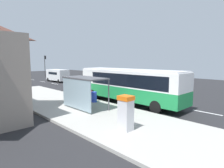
{
  "coord_description": "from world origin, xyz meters",
  "views": [
    {
      "loc": [
        -14.93,
        -11.27,
        4.03
      ],
      "look_at": [
        -1.0,
        3.36,
        1.5
      ],
      "focal_mm": 30.47,
      "sensor_mm": 36.0,
      "label": 1
    }
  ],
  "objects_px": {
    "bus": "(128,84)",
    "recycling_bin_red": "(89,96)",
    "traffic_light_near_side": "(45,63)",
    "white_van": "(58,75)",
    "traffic_light_far_side": "(5,64)",
    "sedan_near": "(23,73)",
    "recycling_bin_yellow": "(85,95)",
    "ticket_machine": "(126,113)",
    "bus_shelter": "(82,85)",
    "recycling_bin_blue": "(94,97)"
  },
  "relations": [
    {
      "from": "ticket_machine",
      "to": "recycling_bin_blue",
      "type": "bearing_deg",
      "value": 65.1
    },
    {
      "from": "recycling_bin_yellow",
      "to": "bus_shelter",
      "type": "bearing_deg",
      "value": -129.76
    },
    {
      "from": "bus_shelter",
      "to": "recycling_bin_yellow",
      "type": "bearing_deg",
      "value": 50.24
    },
    {
      "from": "recycling_bin_yellow",
      "to": "traffic_light_near_side",
      "type": "distance_m",
      "value": 31.89
    },
    {
      "from": "recycling_bin_red",
      "to": "recycling_bin_yellow",
      "type": "bearing_deg",
      "value": 90.0
    },
    {
      "from": "bus",
      "to": "white_van",
      "type": "height_order",
      "value": "bus"
    },
    {
      "from": "ticket_machine",
      "to": "recycling_bin_red",
      "type": "bearing_deg",
      "value": 67.16
    },
    {
      "from": "recycling_bin_red",
      "to": "traffic_light_near_side",
      "type": "bearing_deg",
      "value": 72.6
    },
    {
      "from": "ticket_machine",
      "to": "bus_shelter",
      "type": "xyz_separation_m",
      "value": [
        0.98,
        5.61,
        0.93
      ]
    },
    {
      "from": "traffic_light_near_side",
      "to": "bus",
      "type": "bearing_deg",
      "value": -102.08
    },
    {
      "from": "sedan_near",
      "to": "traffic_light_near_side",
      "type": "bearing_deg",
      "value": -63.63
    },
    {
      "from": "white_van",
      "to": "bus",
      "type": "bearing_deg",
      "value": -100.46
    },
    {
      "from": "recycling_bin_blue",
      "to": "traffic_light_near_side",
      "type": "relative_size",
      "value": 0.18
    },
    {
      "from": "recycling_bin_yellow",
      "to": "recycling_bin_red",
      "type": "bearing_deg",
      "value": -90.0
    },
    {
      "from": "ticket_machine",
      "to": "bus_shelter",
      "type": "distance_m",
      "value": 5.77
    },
    {
      "from": "recycling_bin_yellow",
      "to": "traffic_light_near_side",
      "type": "relative_size",
      "value": 0.18
    },
    {
      "from": "sedan_near",
      "to": "recycling_bin_blue",
      "type": "bearing_deg",
      "value": -99.68
    },
    {
      "from": "recycling_bin_yellow",
      "to": "traffic_light_far_side",
      "type": "distance_m",
      "value": 31.17
    },
    {
      "from": "recycling_bin_red",
      "to": "bus_shelter",
      "type": "distance_m",
      "value": 3.29
    },
    {
      "from": "sedan_near",
      "to": "traffic_light_near_side",
      "type": "height_order",
      "value": "traffic_light_near_side"
    },
    {
      "from": "sedan_near",
      "to": "bus_shelter",
      "type": "relative_size",
      "value": 1.1
    },
    {
      "from": "recycling_bin_blue",
      "to": "traffic_light_far_side",
      "type": "height_order",
      "value": "traffic_light_far_side"
    },
    {
      "from": "bus",
      "to": "traffic_light_far_side",
      "type": "distance_m",
      "value": 34.54
    },
    {
      "from": "recycling_bin_yellow",
      "to": "sedan_near",
      "type": "bearing_deg",
      "value": 79.96
    },
    {
      "from": "traffic_light_near_side",
      "to": "ticket_machine",
      "type": "bearing_deg",
      "value": -108.5
    },
    {
      "from": "sedan_near",
      "to": "recycling_bin_blue",
      "type": "xyz_separation_m",
      "value": [
        -6.5,
        -38.1,
        -0.14
      ]
    },
    {
      "from": "sedan_near",
      "to": "white_van",
      "type": "bearing_deg",
      "value": -90.3
    },
    {
      "from": "sedan_near",
      "to": "recycling_bin_yellow",
      "type": "distance_m",
      "value": 37.27
    },
    {
      "from": "white_van",
      "to": "bus_shelter",
      "type": "distance_m",
      "value": 22.16
    },
    {
      "from": "recycling_bin_red",
      "to": "traffic_light_near_side",
      "type": "relative_size",
      "value": 0.18
    },
    {
      "from": "bus",
      "to": "ticket_machine",
      "type": "relative_size",
      "value": 5.69
    },
    {
      "from": "recycling_bin_blue",
      "to": "white_van",
      "type": "bearing_deg",
      "value": 71.52
    },
    {
      "from": "recycling_bin_red",
      "to": "recycling_bin_yellow",
      "type": "xyz_separation_m",
      "value": [
        0.0,
        0.7,
        0.0
      ]
    },
    {
      "from": "white_van",
      "to": "recycling_bin_red",
      "type": "relative_size",
      "value": 5.53
    },
    {
      "from": "white_van",
      "to": "recycling_bin_red",
      "type": "distance_m",
      "value": 19.54
    },
    {
      "from": "ticket_machine",
      "to": "recycling_bin_blue",
      "type": "distance_m",
      "value": 7.59
    },
    {
      "from": "recycling_bin_blue",
      "to": "bus_shelter",
      "type": "xyz_separation_m",
      "value": [
        -2.21,
        -1.26,
        1.44
      ]
    },
    {
      "from": "traffic_light_near_side",
      "to": "traffic_light_far_side",
      "type": "distance_m",
      "value": 8.64
    },
    {
      "from": "recycling_bin_red",
      "to": "bus",
      "type": "bearing_deg",
      "value": -47.74
    },
    {
      "from": "ticket_machine",
      "to": "white_van",
      "type": "bearing_deg",
      "value": 69.77
    },
    {
      "from": "recycling_bin_blue",
      "to": "bus_shelter",
      "type": "relative_size",
      "value": 0.24
    },
    {
      "from": "white_van",
      "to": "traffic_light_far_side",
      "type": "relative_size",
      "value": 1.1
    },
    {
      "from": "bus",
      "to": "recycling_bin_red",
      "type": "bearing_deg",
      "value": 132.26
    },
    {
      "from": "recycling_bin_yellow",
      "to": "traffic_light_far_side",
      "type": "height_order",
      "value": "traffic_light_far_side"
    },
    {
      "from": "bus",
      "to": "ticket_machine",
      "type": "height_order",
      "value": "bus"
    },
    {
      "from": "traffic_light_near_side",
      "to": "bus_shelter",
      "type": "xyz_separation_m",
      "value": [
        -11.91,
        -32.91,
        -1.36
      ]
    },
    {
      "from": "recycling_bin_blue",
      "to": "recycling_bin_red",
      "type": "distance_m",
      "value": 0.7
    },
    {
      "from": "bus",
      "to": "traffic_light_far_side",
      "type": "bearing_deg",
      "value": 92.3
    },
    {
      "from": "sedan_near",
      "to": "traffic_light_far_side",
      "type": "relative_size",
      "value": 0.92
    },
    {
      "from": "sedan_near",
      "to": "recycling_bin_red",
      "type": "height_order",
      "value": "sedan_near"
    }
  ]
}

